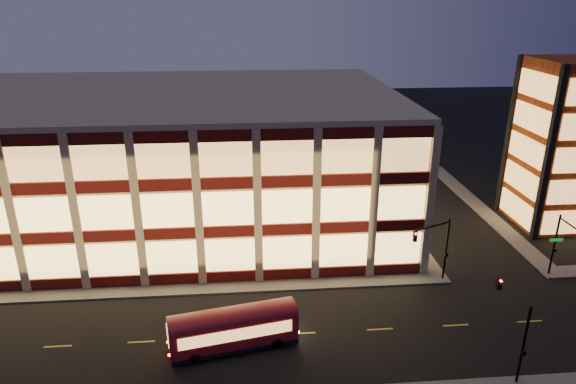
{
  "coord_description": "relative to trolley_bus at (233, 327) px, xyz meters",
  "views": [
    {
      "loc": [
        6.15,
        -38.21,
        24.04
      ],
      "look_at": [
        10.1,
        8.0,
        6.13
      ],
      "focal_mm": 32.0,
      "sensor_mm": 36.0,
      "label": 1
    }
  ],
  "objects": [
    {
      "name": "sidewalk_tower_west",
      "position": [
        29.14,
        24.09,
        -1.65
      ],
      "size": [
        2.0,
        30.0,
        0.15
      ],
      "primitive_type": "cube",
      "color": "#514F4C",
      "rests_on": "ground"
    },
    {
      "name": "sidewalk_office_south",
      "position": [
        -7.86,
        8.09,
        -1.65
      ],
      "size": [
        54.0,
        2.0,
        0.15
      ],
      "primitive_type": "cube",
      "color": "#514F4C",
      "rests_on": "ground"
    },
    {
      "name": "stair_tower",
      "position": [
        35.1,
        19.05,
        7.27
      ],
      "size": [
        8.6,
        8.6,
        18.0
      ],
      "color": "#8C3814",
      "rests_on": "ground"
    },
    {
      "name": "sidewalk_office_east",
      "position": [
        18.14,
        24.09,
        -1.65
      ],
      "size": [
        2.0,
        30.0,
        0.15
      ],
      "primitive_type": "cube",
      "color": "#514F4C",
      "rests_on": "ground"
    },
    {
      "name": "trolley_bus",
      "position": [
        0.0,
        0.0,
        0.0
      ],
      "size": [
        9.45,
        4.07,
        3.11
      ],
      "rotation": [
        0.0,
        0.0,
        0.2
      ],
      "color": "maroon",
      "rests_on": "ground"
    },
    {
      "name": "traffic_signal_far",
      "position": [
        17.35,
        7.33,
        2.39
      ],
      "size": [
        3.79,
        1.87,
        6.0
      ],
      "color": "black",
      "rests_on": "ground"
    },
    {
      "name": "traffic_signal_near",
      "position": [
        18.64,
        -3.94,
        2.4
      ],
      "size": [
        0.32,
        4.45,
        6.0
      ],
      "color": "black",
      "rests_on": "ground"
    },
    {
      "name": "office_building",
      "position": [
        -7.77,
        24.01,
        5.53
      ],
      "size": [
        50.45,
        30.45,
        14.5
      ],
      "color": "tan",
      "rests_on": "ground"
    },
    {
      "name": "traffic_signal_right",
      "position": [
        28.64,
        6.47,
        2.38
      ],
      "size": [
        1.2,
        4.37,
        6.0
      ],
      "color": "black",
      "rests_on": "ground"
    },
    {
      "name": "ground",
      "position": [
        -4.86,
        7.09,
        -1.72
      ],
      "size": [
        200.0,
        200.0,
        0.0
      ],
      "primitive_type": "plane",
      "color": "black",
      "rests_on": "ground"
    }
  ]
}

